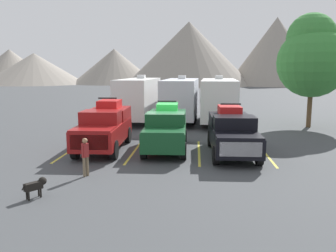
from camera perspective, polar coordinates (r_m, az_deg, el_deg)
name	(u,v)px	position (r m, az deg, el deg)	size (l,w,h in m)	color
ground_plane	(168,149)	(19.00, -0.07, -3.72)	(240.00, 240.00, 0.00)	#3F4244
pickup_truck_a	(105,126)	(19.02, -10.25, -0.05)	(2.27, 5.71, 2.72)	maroon
pickup_truck_b	(166,128)	(18.62, -0.31, -0.35)	(2.28, 5.47, 2.55)	#144723
pickup_truck_c	(232,132)	(17.99, 10.38, -0.90)	(2.32, 5.69, 2.50)	black
lot_stripe_a	(72,150)	(19.40, -15.39, -3.78)	(0.12, 5.50, 0.01)	gold
lot_stripe_b	(134,151)	(18.53, -5.48, -4.08)	(0.12, 5.50, 0.01)	gold
lot_stripe_c	(199,152)	(18.26, 5.07, -4.28)	(0.12, 5.50, 0.01)	gold
lot_stripe_d	(265,153)	(18.61, 15.57, -4.33)	(0.12, 5.50, 0.01)	gold
camper_trailer_a	(139,97)	(28.56, -4.78, 4.66)	(2.79, 9.07, 3.79)	white
camper_trailer_b	(181,98)	(28.42, 2.09, 4.63)	(2.92, 9.13, 3.74)	silver
camper_trailer_c	(219,99)	(27.53, 8.25, 4.41)	(2.97, 9.07, 3.76)	white
person_a	(85,154)	(14.40, -13.31, -4.51)	(0.28, 0.31, 1.56)	#726047
dog	(37,185)	(12.64, -20.60, -8.96)	(0.61, 0.73, 0.67)	black
tree_a	(312,56)	(27.80, 22.42, 10.45)	(5.04, 5.04, 8.26)	brown
mountain_ridge	(255,56)	(100.70, 13.93, 10.97)	(149.61, 43.62, 17.80)	gray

